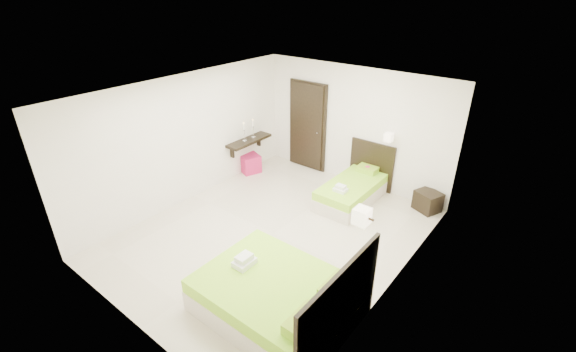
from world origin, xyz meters
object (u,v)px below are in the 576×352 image
Objects in this scene: bed_double at (280,297)px; ottoman at (250,163)px; nightstand at (428,201)px; bed_single at (354,189)px.

bed_double reaches higher than ottoman.
ottoman is at bearing -144.38° from nightstand.
bed_double reaches higher than bed_single.
bed_double is 3.99m from nightstand.
bed_single is 2.66m from ottoman.
bed_double reaches higher than nightstand.
bed_single is 1.49m from nightstand.
nightstand is at bearing 81.38° from bed_double.
ottoman is (-2.64, -0.34, -0.05)m from bed_single.
nightstand is at bearing 22.72° from bed_single.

